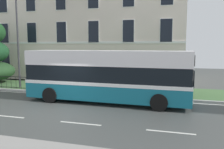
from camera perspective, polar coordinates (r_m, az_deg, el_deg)
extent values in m
cube|color=#414542|center=(13.58, -12.33, -8.43)|extent=(60.00, 56.00, 0.06)
cube|color=silver|center=(16.78, -6.40, -5.25)|extent=(54.00, 0.14, 0.01)
cube|color=silver|center=(13.24, -23.86, -9.13)|extent=(2.00, 0.12, 0.01)
cube|color=silver|center=(11.18, -7.56, -11.52)|extent=(2.00, 0.12, 0.01)
cube|color=silver|center=(10.33, 13.83, -13.23)|extent=(2.00, 0.12, 0.01)
cube|color=#9E9E99|center=(17.19, -5.81, -4.76)|extent=(57.00, 0.24, 0.12)
cube|color=#44693C|center=(19.20, -3.38, -3.51)|extent=(57.00, 4.13, 0.12)
cube|color=beige|center=(27.73, -3.60, 9.99)|extent=(19.36, 10.92, 9.81)
cube|color=white|center=(22.60, -8.28, 7.58)|extent=(19.36, 0.06, 0.20)
cube|color=#2D333D|center=(22.70, -8.18, 1.00)|extent=(1.10, 0.06, 2.20)
cube|color=white|center=(26.98, -24.06, 2.59)|extent=(1.08, 0.04, 2.00)
cube|color=black|center=(26.96, -24.08, 2.59)|extent=(0.98, 0.03, 1.90)
cube|color=white|center=(25.02, -18.38, 2.55)|extent=(1.08, 0.04, 2.00)
cube|color=black|center=(25.01, -18.40, 2.55)|extent=(0.98, 0.03, 1.90)
cube|color=white|center=(23.36, -11.82, 2.47)|extent=(1.08, 0.04, 2.00)
cube|color=black|center=(23.34, -11.84, 2.47)|extent=(0.98, 0.03, 1.90)
cube|color=white|center=(22.04, -4.37, 2.34)|extent=(1.08, 0.04, 2.00)
cube|color=black|center=(22.02, -4.39, 2.34)|extent=(0.98, 0.03, 1.90)
cube|color=white|center=(21.14, 3.86, 2.15)|extent=(1.08, 0.04, 2.00)
cube|color=black|center=(21.12, 3.85, 2.15)|extent=(0.98, 0.03, 1.90)
cube|color=white|center=(20.71, 12.63, 1.90)|extent=(1.08, 0.04, 2.00)
cube|color=black|center=(20.69, 12.62, 1.90)|extent=(0.98, 0.03, 1.90)
cube|color=white|center=(26.95, -24.37, 9.00)|extent=(1.08, 0.04, 2.00)
cube|color=black|center=(26.93, -24.40, 9.00)|extent=(0.98, 0.03, 1.90)
cube|color=white|center=(25.00, -18.64, 9.46)|extent=(1.08, 0.04, 2.00)
cube|color=black|center=(24.98, -18.67, 9.46)|extent=(0.98, 0.03, 1.90)
cube|color=white|center=(23.33, -12.01, 9.88)|extent=(1.08, 0.04, 2.00)
cube|color=black|center=(23.31, -12.03, 9.88)|extent=(0.98, 0.03, 1.90)
cube|color=white|center=(22.01, -4.45, 10.20)|extent=(1.08, 0.04, 2.00)
cube|color=black|center=(21.99, -4.46, 10.20)|extent=(0.98, 0.03, 1.90)
cube|color=white|center=(21.11, 3.93, 10.34)|extent=(1.08, 0.04, 2.00)
cube|color=black|center=(21.09, 3.92, 10.35)|extent=(0.98, 0.03, 1.90)
cube|color=white|center=(20.67, 12.85, 10.26)|extent=(1.08, 0.04, 2.00)
cube|color=black|center=(20.65, 12.85, 10.26)|extent=(0.98, 0.03, 1.90)
cube|color=white|center=(27.26, -24.70, 15.34)|extent=(1.08, 0.04, 2.00)
cube|color=black|center=(27.24, -24.73, 15.35)|extent=(0.98, 0.03, 1.90)
cube|color=white|center=(25.33, -18.92, 16.29)|extent=(1.08, 0.04, 2.00)
cube|color=black|center=(25.31, -18.94, 16.30)|extent=(0.98, 0.03, 1.90)
cube|color=black|center=(18.57, -14.10, -0.90)|extent=(13.05, 0.04, 0.04)
cube|color=black|center=(18.70, -14.02, -3.54)|extent=(13.05, 0.04, 0.04)
cylinder|color=black|center=(21.34, -24.96, -1.64)|extent=(0.02, 0.02, 0.95)
cylinder|color=black|center=(21.04, -24.00, -1.70)|extent=(0.02, 0.02, 0.95)
cylinder|color=black|center=(20.74, -23.01, -1.77)|extent=(0.02, 0.02, 0.95)
cylinder|color=black|center=(20.46, -22.00, -1.84)|extent=(0.02, 0.02, 0.95)
cylinder|color=black|center=(20.17, -20.95, -1.91)|extent=(0.02, 0.02, 0.95)
cylinder|color=black|center=(19.90, -19.88, -1.98)|extent=(0.02, 0.02, 0.95)
cylinder|color=black|center=(19.63, -18.77, -2.05)|extent=(0.02, 0.02, 0.95)
cylinder|color=black|center=(19.37, -17.64, -2.12)|extent=(0.02, 0.02, 0.95)
cylinder|color=black|center=(19.12, -16.48, -2.20)|extent=(0.02, 0.02, 0.95)
cylinder|color=black|center=(18.87, -15.28, -2.27)|extent=(0.02, 0.02, 0.95)
cylinder|color=black|center=(18.64, -14.06, -2.35)|extent=(0.02, 0.02, 0.95)
cylinder|color=black|center=(18.41, -12.80, -2.43)|extent=(0.02, 0.02, 0.95)
cylinder|color=black|center=(18.19, -11.51, -2.50)|extent=(0.02, 0.02, 0.95)
cylinder|color=black|center=(17.98, -10.19, -2.58)|extent=(0.02, 0.02, 0.95)
cylinder|color=black|center=(17.79, -8.84, -2.66)|extent=(0.02, 0.02, 0.95)
cylinder|color=black|center=(17.60, -7.46, -2.74)|extent=(0.02, 0.02, 0.95)
cylinder|color=black|center=(17.42, -6.06, -2.82)|extent=(0.02, 0.02, 0.95)
cylinder|color=black|center=(17.25, -4.62, -2.90)|extent=(0.02, 0.02, 0.95)
cylinder|color=black|center=(17.09, -3.15, -2.98)|extent=(0.02, 0.02, 0.95)
cylinder|color=black|center=(16.95, -1.66, -3.05)|extent=(0.02, 0.02, 0.95)
cylinder|color=black|center=(16.82, -0.15, -3.13)|extent=(0.02, 0.02, 0.95)
cylinder|color=black|center=(16.69, 1.39, -3.21)|extent=(0.02, 0.02, 0.95)
cylinder|color=black|center=(16.59, 2.95, -3.28)|extent=(0.02, 0.02, 0.95)
cylinder|color=black|center=(16.49, 4.53, -3.35)|extent=(0.02, 0.02, 0.95)
cylinder|color=black|center=(16.40, 6.13, -3.43)|extent=(0.02, 0.02, 0.95)
cube|color=#156880|center=(14.91, -1.22, -3.65)|extent=(10.16, 2.59, 1.07)
cube|color=white|center=(14.82, -1.22, -1.77)|extent=(10.18, 2.61, 0.20)
cube|color=black|center=(14.75, -1.23, 0.32)|extent=(10.08, 2.55, 1.01)
cube|color=silver|center=(14.67, -1.24, 4.00)|extent=(10.16, 2.59, 0.89)
cube|color=black|center=(14.04, 18.89, -0.60)|extent=(0.10, 2.03, 0.93)
cube|color=black|center=(13.95, 19.04, 3.30)|extent=(0.09, 1.74, 0.57)
cylinder|color=silver|center=(15.01, 18.60, -5.17)|extent=(0.04, 0.20, 0.20)
cylinder|color=silver|center=(13.50, 18.77, -6.50)|extent=(0.04, 0.20, 0.20)
cylinder|color=black|center=(15.43, 12.07, -4.63)|extent=(0.97, 0.32, 0.96)
cylinder|color=black|center=(13.18, 11.19, -6.59)|extent=(0.97, 0.32, 0.96)
cylinder|color=black|center=(17.30, -10.58, -3.35)|extent=(0.97, 0.32, 0.96)
cylinder|color=black|center=(15.33, -14.59, -4.78)|extent=(0.97, 0.32, 0.96)
cylinder|color=#333338|center=(20.87, -21.58, 6.84)|extent=(0.14, 0.14, 7.11)
cylinder|color=#23472D|center=(19.52, -14.53, -2.01)|extent=(0.51, 0.51, 0.91)
ellipsoid|color=black|center=(19.45, -14.58, -0.43)|extent=(0.52, 0.52, 0.18)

